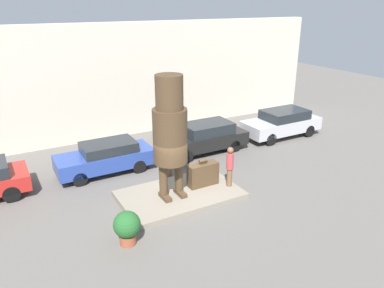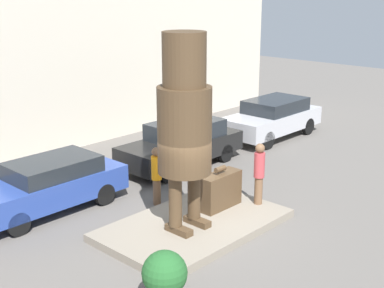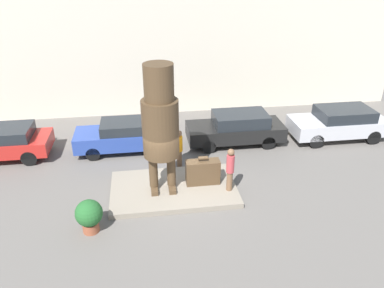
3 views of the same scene
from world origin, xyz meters
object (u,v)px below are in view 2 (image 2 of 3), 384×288
Objects in this scene: statue_figure at (185,118)px; parked_car_blue at (49,184)px; tourist at (259,171)px; worker_hivis at (157,174)px; parked_car_black at (182,143)px; parked_car_silver at (273,117)px; planter_pot at (165,276)px; giant_suitcase at (220,190)px.

statue_figure is 1.11× the size of parked_car_blue.
tourist is 2.90m from worker_hivis.
parked_car_blue is at bearing 133.22° from tourist.
tourist is 0.38× the size of parked_car_black.
tourist reaches higher than parked_car_black.
tourist is 0.40× the size of parked_car_blue.
worker_hivis is (-1.65, 2.37, -0.22)m from tourist.
parked_car_silver reaches higher than planter_pot.
statue_figure is 2.84m from giant_suitcase.
worker_hivis is at bearing 48.46° from planter_pot.
tourist is 7.70m from parked_car_silver.
parked_car_silver is (9.02, 3.65, -2.20)m from statue_figure.
parked_car_blue is at bearing -0.90° from parked_car_silver.
statue_figure is 3.70× the size of giant_suitcase.
planter_pot is (-6.38, -5.70, -0.16)m from parked_car_black.
statue_figure reaches higher than tourist.
worker_hivis reaches higher than parked_car_blue.
parked_car_blue is at bearing 111.34° from statue_figure.
parked_car_black is at bearing 72.55° from tourist.
parked_car_silver is at bearing 22.00° from statue_figure.
planter_pot is (-4.12, -2.09, -0.04)m from giant_suitcase.
statue_figure is 4.68m from parked_car_blue.
statue_figure is 2.99m from worker_hivis.
parked_car_blue is (-3.99, 4.25, -0.38)m from tourist.
giant_suitcase is at bearing 130.27° from parked_car_blue.
giant_suitcase is 0.76× the size of worker_hivis.
statue_figure is 1.04× the size of parked_car_silver.
tourist is (2.50, -0.44, -1.89)m from statue_figure.
giant_suitcase is 1.91m from worker_hivis.
parked_car_blue is 10.51m from parked_car_silver.
statue_figure is at bearing 170.10° from tourist.
tourist reaches higher than planter_pot.
worker_hivis is (2.34, -1.87, 0.16)m from parked_car_blue.
worker_hivis reaches higher than planter_pot.
statue_figure is at bearing -113.77° from worker_hivis.
giant_suitcase is at bearing 145.84° from tourist.
tourist is at bearing 133.22° from parked_car_blue.
parked_car_silver is 3.97× the size of planter_pot.
worker_hivis is (0.85, 1.94, -2.11)m from statue_figure.
statue_figure is 3.16m from tourist.
tourist is at bearing -55.19° from worker_hivis.
tourist is 1.48× the size of planter_pot.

